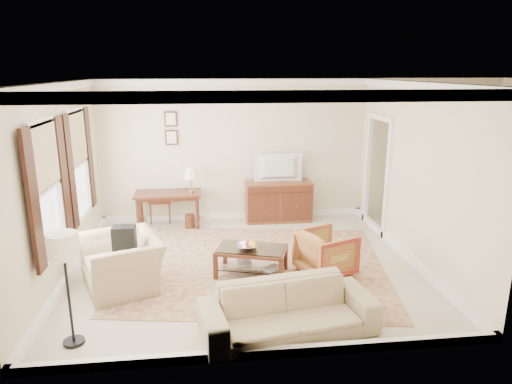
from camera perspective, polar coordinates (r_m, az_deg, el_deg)
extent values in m
cube|color=beige|center=(7.49, -1.27, -9.17)|extent=(5.50, 5.00, 0.01)
cube|color=white|center=(6.83, -1.42, 13.60)|extent=(5.50, 5.00, 0.01)
cube|color=beige|center=(9.46, -2.75, 5.18)|extent=(5.50, 0.01, 2.90)
cube|color=beige|center=(4.64, 1.54, -5.47)|extent=(5.50, 0.01, 2.90)
cube|color=beige|center=(7.31, -23.35, 0.96)|extent=(0.01, 5.00, 2.90)
cube|color=beige|center=(7.76, 19.33, 2.13)|extent=(0.01, 5.00, 2.90)
cube|color=beige|center=(9.82, 23.64, -4.48)|extent=(3.00, 2.70, 0.01)
cube|color=maroon|center=(7.48, -0.03, -9.14)|extent=(4.57, 4.09, 0.01)
cube|color=#522617|center=(9.22, -10.96, -0.21)|extent=(1.30, 0.65, 0.05)
cylinder|color=#522617|center=(9.15, -14.52, -2.86)|extent=(0.07, 0.07, 0.66)
cylinder|color=#522617|center=(9.06, -7.36, -2.68)|extent=(0.07, 0.07, 0.66)
cylinder|color=#522617|center=(9.61, -14.15, -1.97)|extent=(0.07, 0.07, 0.66)
cylinder|color=#522617|center=(9.52, -7.34, -1.78)|extent=(0.07, 0.07, 0.66)
cube|color=brown|center=(9.51, 2.80, -1.15)|extent=(1.36, 0.52, 0.84)
imported|color=black|center=(9.28, 2.89, 4.14)|extent=(0.96, 0.55, 0.13)
cube|color=#522617|center=(7.03, -0.56, -7.26)|extent=(1.19, 0.91, 0.04)
cube|color=silver|center=(7.01, -0.57, -7.00)|extent=(1.11, 0.83, 0.01)
cube|color=silver|center=(7.13, -0.56, -9.17)|extent=(1.09, 0.80, 0.02)
cube|color=#522617|center=(6.97, -5.07, -9.32)|extent=(0.08, 0.08, 0.41)
cube|color=#522617|center=(6.78, 3.12, -10.01)|extent=(0.08, 0.08, 0.41)
cube|color=#522617|center=(7.46, -3.88, -7.61)|extent=(0.08, 0.08, 0.41)
cube|color=#522617|center=(7.28, 3.74, -8.19)|extent=(0.08, 0.08, 0.41)
imported|color=silver|center=(6.94, -1.15, -6.72)|extent=(0.42, 0.42, 0.10)
imported|color=brown|center=(7.18, -2.38, -8.78)|extent=(0.28, 0.06, 0.38)
imported|color=brown|center=(7.07, 1.52, -9.20)|extent=(0.18, 0.25, 0.38)
imported|color=maroon|center=(7.15, 8.76, -7.26)|extent=(0.92, 0.95, 0.76)
imported|color=tan|center=(6.89, -16.40, -7.48)|extent=(1.13, 1.36, 1.01)
cube|color=black|center=(6.78, -16.14, -5.56)|extent=(0.34, 0.39, 0.40)
imported|color=tan|center=(5.58, 4.08, -13.58)|extent=(2.15, 0.94, 0.81)
cylinder|color=black|center=(5.96, -21.79, -16.98)|extent=(0.24, 0.24, 0.04)
cylinder|color=black|center=(5.69, -22.35, -12.14)|extent=(0.03, 0.03, 1.14)
cylinder|color=silver|center=(5.44, -23.02, -6.18)|extent=(0.33, 0.33, 0.28)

